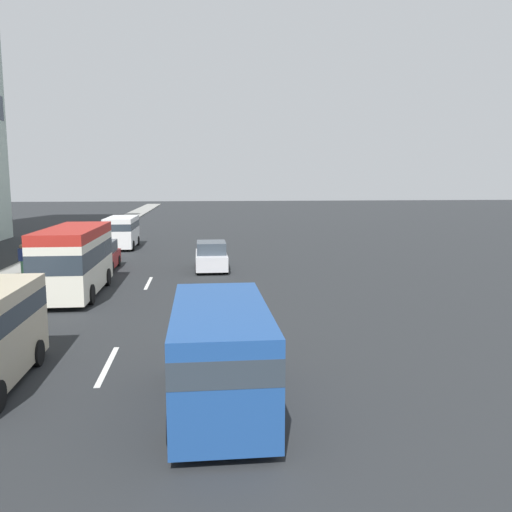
{
  "coord_description": "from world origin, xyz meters",
  "views": [
    {
      "loc": [
        -2.08,
        -2.61,
        5.1
      ],
      "look_at": [
        19.8,
        -4.95,
        1.94
      ],
      "focal_mm": 36.97,
      "sensor_mm": 36.0,
      "label": 1
    }
  ],
  "objects": [
    {
      "name": "van_fifth",
      "position": [
        9.26,
        -3.03,
        1.36
      ],
      "size": [
        5.23,
        2.21,
        2.36
      ],
      "color": "#1E478C",
      "rests_on": "ground_plane"
    },
    {
      "name": "minibus_lead",
      "position": [
        21.89,
        2.99,
        1.67
      ],
      "size": [
        6.9,
        2.33,
        3.04
      ],
      "rotation": [
        0.0,
        0.0,
        3.14
      ],
      "color": "silver",
      "rests_on": "ground_plane"
    },
    {
      "name": "car_seventh",
      "position": [
        27.88,
        -3.23,
        0.78
      ],
      "size": [
        4.02,
        1.83,
        1.65
      ],
      "color": "silver",
      "rests_on": "ground_plane"
    },
    {
      "name": "lane_stripe_mid",
      "position": [
        12.33,
        0.0,
        0.01
      ],
      "size": [
        3.2,
        0.16,
        0.01
      ],
      "primitive_type": "cube",
      "color": "silver",
      "rests_on": "ground_plane"
    },
    {
      "name": "lane_stripe_far",
      "position": [
        24.27,
        0.0,
        0.01
      ],
      "size": [
        3.2,
        0.16,
        0.01
      ],
      "primitive_type": "cube",
      "color": "silver",
      "rests_on": "ground_plane"
    },
    {
      "name": "sidewalk_right",
      "position": [
        31.5,
        7.08,
        0.07
      ],
      "size": [
        162.0,
        2.86,
        0.15
      ],
      "primitive_type": "cube",
      "color": "gray",
      "rests_on": "ground_plane"
    },
    {
      "name": "van_second",
      "position": [
        38.67,
        3.31,
        1.35
      ],
      "size": [
        5.33,
        2.18,
        2.35
      ],
      "rotation": [
        0.0,
        0.0,
        3.14
      ],
      "color": "white",
      "rests_on": "ground_plane"
    },
    {
      "name": "car_third",
      "position": [
        28.69,
        3.15,
        0.78
      ],
      "size": [
        4.01,
        1.89,
        1.65
      ],
      "rotation": [
        0.0,
        0.0,
        3.14
      ],
      "color": "#A51E1E",
      "rests_on": "ground_plane"
    },
    {
      "name": "ground_plane",
      "position": [
        31.5,
        0.0,
        0.0
      ],
      "size": [
        198.0,
        198.0,
        0.0
      ],
      "primitive_type": "plane",
      "color": "#26282B"
    },
    {
      "name": "pedestrian_mid_block",
      "position": [
        26.05,
        6.59,
        1.08
      ],
      "size": [
        0.39,
        0.37,
        1.69
      ],
      "rotation": [
        0.0,
        0.0,
        5.61
      ],
      "color": "#4C8C66",
      "rests_on": "sidewalk_right"
    }
  ]
}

